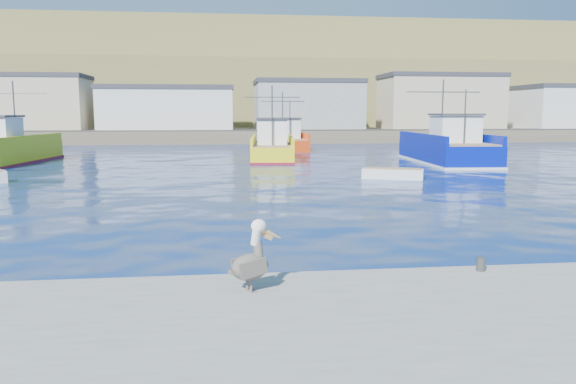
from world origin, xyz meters
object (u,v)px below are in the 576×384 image
object	(u,v)px
trawler_blue	(447,149)
boat_orange	(285,140)
skiff_mid	(393,175)
trawler_yellow_b	(272,148)
trawler_yellow_a	(8,150)
pelican	(252,261)

from	to	relation	value
trawler_blue	boat_orange	xyz separation A→B (m)	(-11.10, 16.82, -0.05)
skiff_mid	trawler_yellow_b	bearing A→B (deg)	112.38
boat_orange	skiff_mid	size ratio (longest dim) A/B	2.48
trawler_yellow_a	skiff_mid	distance (m)	30.51
trawler_yellow_b	pelican	xyz separation A→B (m)	(-3.71, -36.63, 0.12)
trawler_yellow_b	trawler_blue	distance (m)	14.27
trawler_yellow_a	trawler_yellow_b	size ratio (longest dim) A/B	1.18
trawler_yellow_b	trawler_yellow_a	bearing A→B (deg)	-178.96
trawler_yellow_b	skiff_mid	size ratio (longest dim) A/B	2.70
trawler_yellow_b	skiff_mid	distance (m)	15.72
trawler_yellow_b	boat_orange	bearing A→B (deg)	78.73
trawler_yellow_a	trawler_blue	distance (m)	34.86
trawler_yellow_a	pelican	world-z (taller)	trawler_yellow_a
trawler_yellow_a	trawler_yellow_b	xyz separation A→B (m)	(21.04, 0.38, -0.09)
skiff_mid	pelican	distance (m)	24.16
boat_orange	pelican	world-z (taller)	boat_orange
trawler_blue	pelican	bearing A→B (deg)	-118.18
skiff_mid	pelican	bearing A→B (deg)	-113.67
boat_orange	skiff_mid	world-z (taller)	boat_orange
skiff_mid	pelican	size ratio (longest dim) A/B	2.73
trawler_yellow_a	boat_orange	size ratio (longest dim) A/B	1.28
trawler_yellow_a	trawler_blue	world-z (taller)	trawler_blue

